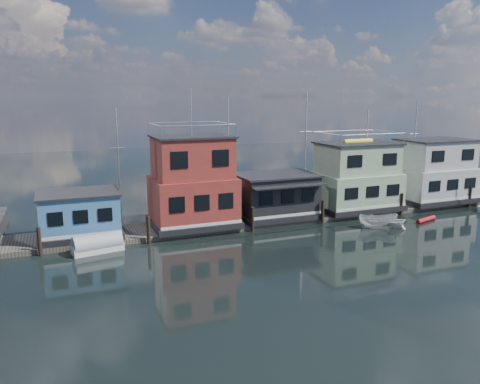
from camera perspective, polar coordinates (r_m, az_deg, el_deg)
name	(u,v)px	position (r m, az deg, el deg)	size (l,w,h in m)	color
ground	(354,260)	(34.99, 13.67, -8.02)	(160.00, 160.00, 0.00)	black
dock	(280,218)	(44.78, 4.84, -3.13)	(48.00, 5.00, 0.40)	#595147
houseboat_blue	(79,214)	(39.88, -18.99, -2.60)	(6.40, 4.90, 3.66)	black
houseboat_red	(193,183)	(40.93, -5.79, 1.05)	(7.40, 5.90, 11.86)	black
houseboat_dark	(275,195)	(44.04, 4.32, -0.41)	(7.40, 6.10, 4.06)	black
houseboat_green	(356,177)	(48.40, 13.97, 1.74)	(8.40, 5.90, 7.03)	black
houseboat_white	(434,172)	(54.78, 22.53, 2.29)	(8.40, 5.90, 6.66)	black
pilings	(290,216)	(42.00, 6.15, -2.88)	(42.28, 0.28, 2.20)	#2D2116
background_masts	(295,153)	(51.19, 6.74, 4.79)	(36.40, 0.16, 12.00)	silver
motorboat	(378,221)	(43.52, 16.46, -3.37)	(1.29, 3.44, 1.33)	silver
tarp_runabout	(97,245)	(37.08, -16.99, -6.16)	(3.92, 2.14, 1.51)	white
dinghy_white	(396,221)	(44.10, 18.46, -3.36)	(2.03, 2.36, 1.24)	silver
red_kayak	(426,220)	(47.26, 21.74, -3.14)	(0.40, 0.40, 2.74)	red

